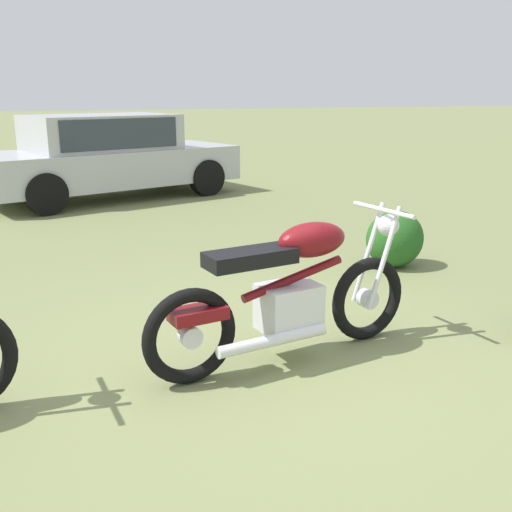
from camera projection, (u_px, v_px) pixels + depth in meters
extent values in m
plane|color=olive|center=(289.00, 372.00, 3.97)|extent=(120.00, 120.00, 0.00)
torus|color=black|center=(368.00, 299.00, 4.44)|extent=(0.64, 0.16, 0.63)
torus|color=black|center=(190.00, 336.00, 3.75)|extent=(0.64, 0.16, 0.63)
cylinder|color=silver|center=(368.00, 299.00, 4.44)|extent=(0.15, 0.12, 0.14)
cylinder|color=silver|center=(190.00, 336.00, 3.75)|extent=(0.15, 0.12, 0.14)
cylinder|color=silver|center=(368.00, 252.00, 4.45)|extent=(0.27, 0.07, 0.74)
cylinder|color=silver|center=(384.00, 258.00, 4.30)|extent=(0.27, 0.07, 0.74)
cube|color=silver|center=(289.00, 307.00, 4.09)|extent=(0.43, 0.34, 0.32)
cylinder|color=maroon|center=(293.00, 278.00, 4.05)|extent=(0.79, 0.15, 0.22)
ellipsoid|color=maroon|center=(312.00, 240.00, 4.05)|extent=(0.55, 0.32, 0.24)
cube|color=black|center=(250.00, 258.00, 3.84)|extent=(0.62, 0.31, 0.10)
cube|color=maroon|center=(198.00, 314.00, 3.75)|extent=(0.38, 0.22, 0.08)
cylinder|color=silver|center=(383.00, 210.00, 4.31)|extent=(0.11, 0.64, 0.03)
sphere|color=silver|center=(388.00, 225.00, 4.37)|extent=(0.18, 0.18, 0.16)
cylinder|color=silver|center=(273.00, 340.00, 3.89)|extent=(0.80, 0.17, 0.08)
cube|color=#B2B5BA|center=(111.00, 166.00, 10.36)|extent=(4.59, 2.78, 0.60)
cube|color=#B2B5BA|center=(101.00, 133.00, 10.12)|extent=(2.68, 2.11, 0.60)
cube|color=#2D3842|center=(101.00, 131.00, 10.11)|extent=(2.35, 2.05, 0.48)
cylinder|color=black|center=(162.00, 169.00, 11.89)|extent=(0.68, 0.38, 0.64)
cylinder|color=black|center=(207.00, 177.00, 10.67)|extent=(0.68, 0.38, 0.64)
cylinder|color=black|center=(13.00, 182.00, 10.18)|extent=(0.68, 0.38, 0.64)
cylinder|color=black|center=(46.00, 194.00, 8.96)|extent=(0.68, 0.38, 0.64)
ellipsoid|color=#23591E|center=(395.00, 239.00, 6.29)|extent=(0.63, 0.53, 0.60)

